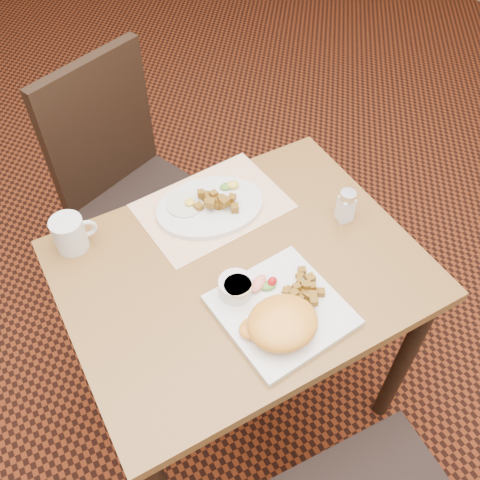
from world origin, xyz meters
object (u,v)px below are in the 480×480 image
object	(u,v)px
table	(241,291)
chair_far	(131,182)
salt_shaker	(346,206)
coffee_mug	(70,234)
plate_oval	(210,207)
plate_square	(281,310)

from	to	relation	value
table	chair_far	world-z (taller)	chair_far
table	salt_shaker	size ratio (longest dim) A/B	9.00
coffee_mug	salt_shaker	bearing A→B (deg)	-21.77
plate_oval	table	bearing A→B (deg)	-95.99
coffee_mug	plate_oval	bearing A→B (deg)	-9.13
table	coffee_mug	world-z (taller)	coffee_mug
chair_far	plate_oval	world-z (taller)	chair_far
plate_square	coffee_mug	world-z (taller)	coffee_mug
chair_far	salt_shaker	distance (m)	0.81
chair_far	plate_oval	bearing A→B (deg)	81.75
salt_shaker	coffee_mug	size ratio (longest dim) A/B	0.86
plate_oval	salt_shaker	world-z (taller)	salt_shaker
chair_far	table	bearing A→B (deg)	75.62
plate_oval	salt_shaker	size ratio (longest dim) A/B	3.05
table	coffee_mug	bearing A→B (deg)	141.66
plate_square	chair_far	bearing A→B (deg)	96.34
coffee_mug	table	bearing A→B (deg)	-38.34
table	plate_square	bearing A→B (deg)	-84.92
table	plate_square	xyz separation A→B (m)	(0.01, -0.17, 0.12)
plate_square	salt_shaker	bearing A→B (deg)	29.06
plate_square	plate_oval	size ratio (longest dim) A/B	0.92
plate_square	plate_oval	distance (m)	0.39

